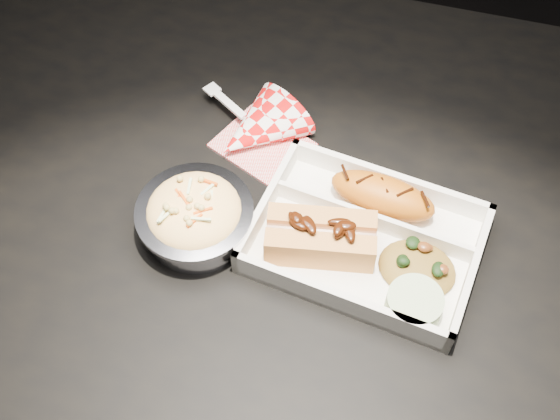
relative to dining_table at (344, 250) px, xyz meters
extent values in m
cube|color=black|center=(0.00, 0.00, -0.68)|extent=(4.00, 4.00, 0.05)
cube|color=black|center=(0.00, 0.00, 0.08)|extent=(1.20, 0.80, 0.03)
cylinder|color=black|center=(-0.55, 0.35, -0.30)|extent=(0.05, 0.05, 0.72)
cube|color=white|center=(0.03, -0.05, 0.09)|extent=(0.27, 0.21, 0.01)
cube|color=white|center=(0.04, 0.04, 0.11)|extent=(0.25, 0.04, 0.04)
cube|color=white|center=(0.02, -0.13, 0.11)|extent=(0.25, 0.04, 0.04)
cube|color=white|center=(-0.09, -0.03, 0.11)|extent=(0.03, 0.18, 0.04)
cube|color=white|center=(0.15, -0.06, 0.11)|extent=(0.03, 0.18, 0.04)
cube|color=white|center=(0.03, -0.02, 0.11)|extent=(0.23, 0.04, 0.03)
ellipsoid|color=#C66513|center=(0.03, 0.01, 0.12)|extent=(0.13, 0.07, 0.04)
cube|color=#D48E48|center=(-0.02, -0.08, 0.12)|extent=(0.12, 0.05, 0.04)
cube|color=#D48E48|center=(-0.02, -0.05, 0.12)|extent=(0.12, 0.05, 0.04)
cylinder|color=brown|center=(-0.02, -0.06, 0.13)|extent=(0.12, 0.05, 0.03)
ellipsoid|color=olive|center=(0.09, -0.06, 0.11)|extent=(0.10, 0.08, 0.03)
cylinder|color=#B2CB99|center=(0.09, -0.11, 0.11)|extent=(0.06, 0.06, 0.03)
cylinder|color=silver|center=(-0.16, -0.08, 0.11)|extent=(0.12, 0.12, 0.04)
cylinder|color=silver|center=(-0.16, -0.08, 0.13)|extent=(0.13, 0.13, 0.01)
ellipsoid|color=#F5F2AC|center=(-0.16, -0.08, 0.13)|extent=(0.11, 0.11, 0.04)
cube|color=red|center=(-0.13, 0.07, 0.09)|extent=(0.14, 0.13, 0.00)
cone|color=red|center=(-0.14, 0.08, 0.11)|extent=(0.14, 0.15, 0.10)
cube|color=white|center=(-0.18, 0.11, 0.11)|extent=(0.06, 0.04, 0.00)
cube|color=white|center=(-0.21, 0.13, 0.11)|extent=(0.02, 0.02, 0.00)
camera|label=1|loc=(0.05, -0.47, 0.78)|focal=45.00mm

